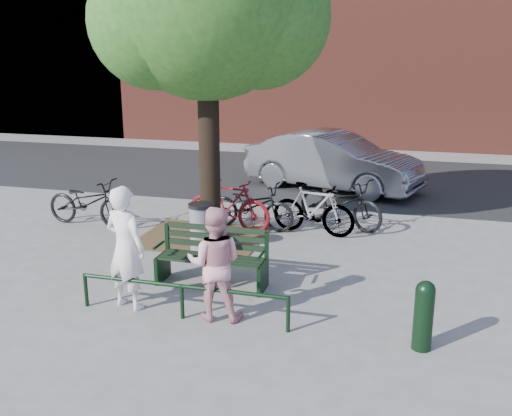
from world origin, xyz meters
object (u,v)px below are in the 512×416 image
(park_bench, at_px, (213,255))
(bicycle_c, at_px, (251,206))
(person_right, at_px, (215,263))
(bollard, at_px, (424,313))
(parked_car, at_px, (333,161))
(litter_bin, at_px, (201,228))
(person_left, at_px, (126,248))

(park_bench, distance_m, bicycle_c, 3.01)
(person_right, distance_m, bollard, 2.78)
(bollard, distance_m, parked_car, 8.55)
(bollard, bearing_deg, parked_car, 105.52)
(litter_bin, bearing_deg, park_bench, -62.25)
(bollard, relative_size, bicycle_c, 0.48)
(park_bench, relative_size, bollard, 1.92)
(litter_bin, relative_size, parked_car, 0.20)
(bollard, bearing_deg, litter_bin, 146.42)
(park_bench, height_order, bicycle_c, bicycle_c)
(parked_car, bearing_deg, park_bench, -169.97)
(park_bench, bearing_deg, parked_car, 82.54)
(bollard, height_order, parked_car, parked_car)
(person_right, height_order, litter_bin, person_right)
(person_left, relative_size, parked_car, 0.39)
(park_bench, relative_size, bicycle_c, 0.92)
(bollard, distance_m, bicycle_c, 5.48)
(litter_bin, relative_size, bicycle_c, 0.50)
(park_bench, distance_m, parked_car, 7.03)
(litter_bin, xyz_separation_m, parked_car, (1.60, 5.65, 0.30))
(bicycle_c, bearing_deg, person_left, 177.51)
(bicycle_c, bearing_deg, bollard, -134.52)
(person_right, xyz_separation_m, bicycle_c, (-0.66, 4.13, -0.31))
(bicycle_c, relative_size, parked_car, 0.40)
(bollard, height_order, bicycle_c, bicycle_c)
(park_bench, distance_m, person_left, 1.50)
(park_bench, xyz_separation_m, bicycle_c, (-0.23, 3.00, 0.02))
(person_left, distance_m, bicycle_c, 4.21)
(parked_car, bearing_deg, bollard, -146.98)
(litter_bin, bearing_deg, bollard, -33.58)
(person_right, relative_size, bollard, 1.77)
(bicycle_c, distance_m, parked_car, 4.13)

